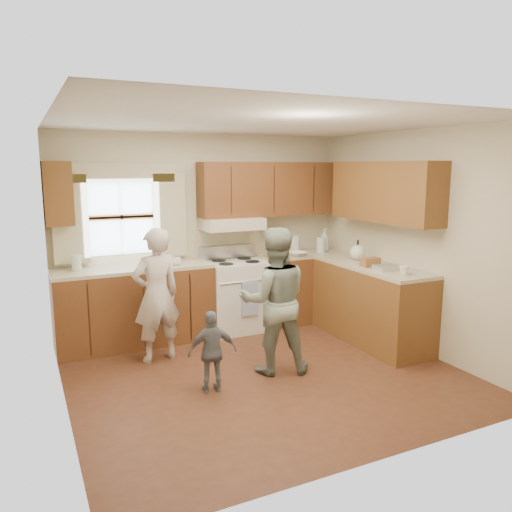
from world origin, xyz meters
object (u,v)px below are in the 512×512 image
stove (235,294)px  woman_right (274,301)px  child (212,352)px  woman_left (156,295)px

stove → woman_right: bearing=-97.1°
child → stove: bearing=-111.1°
woman_left → woman_right: (1.01, -0.81, 0.02)m
child → woman_right: bearing=-157.7°
stove → child: bearing=-119.9°
woman_right → child: 0.84m
woman_right → child: (-0.74, -0.18, -0.36)m
woman_right → child: bearing=31.8°
woman_right → stove: bearing=-78.8°
woman_left → woman_right: size_ratio=0.98×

